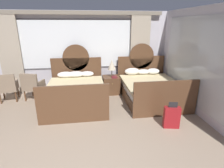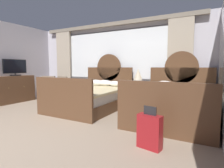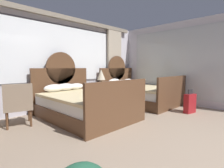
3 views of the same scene
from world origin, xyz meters
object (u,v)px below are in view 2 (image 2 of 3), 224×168
(armchair_by_window_centre, at_px, (52,87))
(book_on_nightstand, at_px, (139,88))
(suitcase_on_floor, at_px, (150,131))
(table_lamp_on_nightstand, at_px, (138,75))
(bed_near_window, at_px, (91,97))
(dresser_minibar, at_px, (5,90))
(tv_flatscreen, at_px, (15,67))
(nightstand_between_beds, at_px, (137,98))
(armchair_by_window_left, at_px, (67,88))
(bed_near_mirror, at_px, (174,105))

(armchair_by_window_centre, bearing_deg, book_on_nightstand, 2.33)
(suitcase_on_floor, bearing_deg, table_lamp_on_nightstand, 114.00)
(bed_near_window, relative_size, table_lamp_on_nightstand, 3.96)
(dresser_minibar, relative_size, tv_flatscreen, 2.37)
(book_on_nightstand, bearing_deg, armchair_by_window_centre, -177.67)
(table_lamp_on_nightstand, xyz_separation_m, suitcase_on_floor, (1.05, -2.36, -0.72))
(table_lamp_on_nightstand, distance_m, tv_flatscreen, 4.14)
(nightstand_between_beds, bearing_deg, armchair_by_window_centre, -175.63)
(armchair_by_window_left, bearing_deg, bed_near_mirror, -6.60)
(armchair_by_window_centre, bearing_deg, bed_near_window, -11.52)
(bed_near_mirror, height_order, table_lamp_on_nightstand, bed_near_mirror)
(bed_near_window, relative_size, armchair_by_window_left, 2.54)
(tv_flatscreen, height_order, suitcase_on_floor, tv_flatscreen)
(dresser_minibar, bearing_deg, suitcase_on_floor, -9.50)
(dresser_minibar, height_order, armchair_by_window_centre, dresser_minibar)
(bed_near_window, distance_m, nightstand_between_beds, 1.33)
(bed_near_window, xyz_separation_m, suitcase_on_floor, (2.23, -1.68, -0.09))
(nightstand_between_beds, xyz_separation_m, suitcase_on_floor, (1.08, -2.35, -0.04))
(tv_flatscreen, distance_m, suitcase_on_floor, 5.26)
(dresser_minibar, bearing_deg, armchair_by_window_centre, 58.87)
(bed_near_window, bearing_deg, armchair_by_window_centre, 168.48)
(table_lamp_on_nightstand, bearing_deg, dresser_minibar, -159.28)
(bed_near_mirror, xyz_separation_m, nightstand_between_beds, (-1.15, 0.66, -0.05))
(table_lamp_on_nightstand, distance_m, dresser_minibar, 4.31)
(bed_near_window, xyz_separation_m, dresser_minibar, (-2.82, -0.84, 0.11))
(suitcase_on_floor, bearing_deg, bed_near_mirror, 87.65)
(armchair_by_window_left, xyz_separation_m, suitcase_on_floor, (3.56, -2.11, -0.23))
(nightstand_between_beds, xyz_separation_m, armchair_by_window_left, (-2.49, -0.24, 0.20))
(tv_flatscreen, xyz_separation_m, armchair_by_window_left, (1.46, 0.88, -0.70))
(dresser_minibar, xyz_separation_m, tv_flatscreen, (0.02, 0.38, 0.74))
(nightstand_between_beds, relative_size, book_on_nightstand, 2.26)
(bed_near_mirror, bearing_deg, book_on_nightstand, 152.31)
(suitcase_on_floor, bearing_deg, nightstand_between_beds, 114.63)
(bed_near_mirror, distance_m, table_lamp_on_nightstand, 1.45)
(bed_near_mirror, xyz_separation_m, book_on_nightstand, (-1.05, 0.55, 0.26))
(book_on_nightstand, xyz_separation_m, armchair_by_window_centre, (-3.30, -0.13, -0.11))
(nightstand_between_beds, distance_m, tv_flatscreen, 4.20)
(bed_near_window, height_order, armchair_by_window_centre, bed_near_window)
(nightstand_between_beds, bearing_deg, tv_flatscreen, -164.08)
(armchair_by_window_left, bearing_deg, dresser_minibar, -139.71)
(bed_near_mirror, height_order, nightstand_between_beds, bed_near_mirror)
(book_on_nightstand, relative_size, armchair_by_window_centre, 0.29)
(book_on_nightstand, relative_size, armchair_by_window_left, 0.29)
(nightstand_between_beds, relative_size, suitcase_on_floor, 0.93)
(bed_near_mirror, xyz_separation_m, suitcase_on_floor, (-0.07, -1.69, -0.09))
(bed_near_mirror, height_order, armchair_by_window_centre, bed_near_mirror)
(armchair_by_window_left, bearing_deg, armchair_by_window_centre, -179.88)
(nightstand_between_beds, bearing_deg, book_on_nightstand, -50.06)
(armchair_by_window_centre, bearing_deg, tv_flatscreen, -129.91)
(tv_flatscreen, bearing_deg, bed_near_mirror, 5.19)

